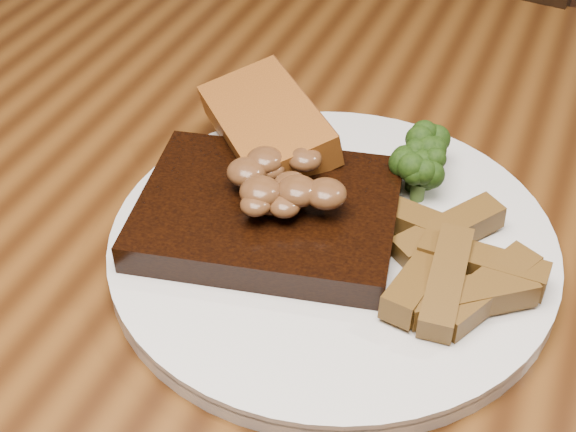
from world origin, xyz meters
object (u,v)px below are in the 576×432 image
(chair_far, at_px, (402,106))
(plate, at_px, (332,247))
(garlic_bread, at_px, (267,146))
(potato_wedges, at_px, (456,258))
(steak, at_px, (268,214))
(dining_table, at_px, (283,329))

(chair_far, xyz_separation_m, plate, (0.10, -0.59, 0.27))
(garlic_bread, bearing_deg, potato_wedges, 23.00)
(steak, bearing_deg, dining_table, 7.54)
(dining_table, height_order, garlic_bread, garlic_bread)
(steak, distance_m, garlic_bread, 0.08)
(steak, distance_m, potato_wedges, 0.13)
(dining_table, bearing_deg, garlic_bread, 120.87)
(dining_table, bearing_deg, potato_wedges, 2.41)
(chair_far, bearing_deg, garlic_bread, 98.05)
(garlic_bread, distance_m, potato_wedges, 0.17)
(garlic_bread, bearing_deg, dining_table, -14.61)
(dining_table, bearing_deg, plate, 4.08)
(chair_far, xyz_separation_m, garlic_bread, (0.02, -0.53, 0.29))
(potato_wedges, bearing_deg, steak, -176.40)
(chair_far, xyz_separation_m, steak, (0.05, -0.60, 0.29))
(plate, bearing_deg, steak, -172.89)
(chair_far, bearing_deg, potato_wedges, 112.94)
(dining_table, relative_size, plate, 5.25)
(plate, bearing_deg, potato_wedges, 1.68)
(dining_table, relative_size, chair_far, 1.79)
(dining_table, xyz_separation_m, garlic_bread, (-0.04, 0.07, 0.12))
(plate, distance_m, steak, 0.05)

